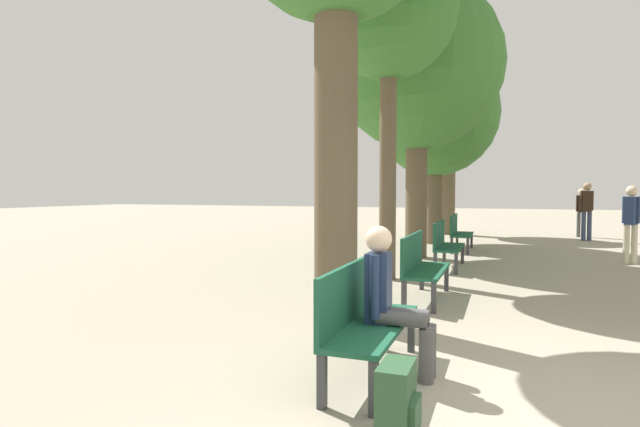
{
  "coord_description": "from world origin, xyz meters",
  "views": [
    {
      "loc": [
        -0.51,
        -3.43,
        1.5
      ],
      "look_at": [
        -4.16,
        6.4,
        1.01
      ],
      "focal_mm": 28.0,
      "sensor_mm": 36.0,
      "label": 1
    }
  ],
  "objects_px": {
    "tree_row_2": "(417,67)",
    "tree_row_3": "(435,115)",
    "bench_row_0": "(362,313)",
    "pedestrian_far": "(631,219)",
    "bench_row_2": "(445,242)",
    "tree_row_1": "(389,14)",
    "bench_row_1": "(420,263)",
    "tree_row_4": "(448,107)",
    "pedestrian_near": "(587,208)",
    "backpack": "(397,403)",
    "pedestrian_mid": "(581,209)",
    "bench_row_3": "(458,230)",
    "person_seated": "(392,296)"
  },
  "relations": [
    {
      "from": "bench_row_1",
      "to": "tree_row_4",
      "type": "xyz_separation_m",
      "value": [
        -0.78,
        10.64,
        3.82
      ]
    },
    {
      "from": "bench_row_1",
      "to": "tree_row_1",
      "type": "xyz_separation_m",
      "value": [
        -0.78,
        1.45,
        3.92
      ]
    },
    {
      "from": "person_seated",
      "to": "pedestrian_mid",
      "type": "height_order",
      "value": "pedestrian_mid"
    },
    {
      "from": "tree_row_4",
      "to": "bench_row_1",
      "type": "bearing_deg",
      "value": -85.79
    },
    {
      "from": "tree_row_3",
      "to": "bench_row_2",
      "type": "bearing_deg",
      "value": -79.96
    },
    {
      "from": "bench_row_1",
      "to": "person_seated",
      "type": "bearing_deg",
      "value": -85.5
    },
    {
      "from": "bench_row_0",
      "to": "pedestrian_mid",
      "type": "xyz_separation_m",
      "value": [
        3.38,
        14.03,
        0.39
      ]
    },
    {
      "from": "bench_row_2",
      "to": "tree_row_2",
      "type": "height_order",
      "value": "tree_row_2"
    },
    {
      "from": "tree_row_2",
      "to": "bench_row_2",
      "type": "bearing_deg",
      "value": -60.35
    },
    {
      "from": "tree_row_2",
      "to": "bench_row_1",
      "type": "bearing_deg",
      "value": -79.78
    },
    {
      "from": "bench_row_0",
      "to": "pedestrian_mid",
      "type": "height_order",
      "value": "pedestrian_mid"
    },
    {
      "from": "bench_row_1",
      "to": "tree_row_3",
      "type": "distance_m",
      "value": 8.06
    },
    {
      "from": "bench_row_2",
      "to": "tree_row_3",
      "type": "distance_m",
      "value": 5.47
    },
    {
      "from": "bench_row_3",
      "to": "backpack",
      "type": "distance_m",
      "value": 9.89
    },
    {
      "from": "bench_row_1",
      "to": "bench_row_2",
      "type": "bearing_deg",
      "value": 90.0
    },
    {
      "from": "bench_row_2",
      "to": "tree_row_3",
      "type": "height_order",
      "value": "tree_row_3"
    },
    {
      "from": "bench_row_0",
      "to": "bench_row_3",
      "type": "bearing_deg",
      "value": 90.0
    },
    {
      "from": "tree_row_1",
      "to": "tree_row_4",
      "type": "relative_size",
      "value": 0.97
    },
    {
      "from": "tree_row_1",
      "to": "person_seated",
      "type": "height_order",
      "value": "tree_row_1"
    },
    {
      "from": "bench_row_0",
      "to": "tree_row_3",
      "type": "xyz_separation_m",
      "value": [
        -0.78,
        10.37,
        3.11
      ]
    },
    {
      "from": "bench_row_0",
      "to": "person_seated",
      "type": "height_order",
      "value": "person_seated"
    },
    {
      "from": "bench_row_3",
      "to": "bench_row_2",
      "type": "bearing_deg",
      "value": -90.0
    },
    {
      "from": "bench_row_0",
      "to": "tree_row_2",
      "type": "bearing_deg",
      "value": 96.12
    },
    {
      "from": "person_seated",
      "to": "tree_row_3",
      "type": "bearing_deg",
      "value": 95.61
    },
    {
      "from": "bench_row_3",
      "to": "tree_row_2",
      "type": "distance_m",
      "value": 4.12
    },
    {
      "from": "bench_row_0",
      "to": "pedestrian_far",
      "type": "bearing_deg",
      "value": 65.93
    },
    {
      "from": "tree_row_2",
      "to": "person_seated",
      "type": "height_order",
      "value": "tree_row_2"
    },
    {
      "from": "tree_row_3",
      "to": "bench_row_0",
      "type": "bearing_deg",
      "value": -85.68
    },
    {
      "from": "tree_row_4",
      "to": "person_seated",
      "type": "relative_size",
      "value": 4.8
    },
    {
      "from": "tree_row_1",
      "to": "tree_row_2",
      "type": "height_order",
      "value": "tree_row_2"
    },
    {
      "from": "bench_row_1",
      "to": "pedestrian_near",
      "type": "xyz_separation_m",
      "value": [
        3.37,
        9.8,
        0.48
      ]
    },
    {
      "from": "bench_row_1",
      "to": "backpack",
      "type": "bearing_deg",
      "value": -82.94
    },
    {
      "from": "pedestrian_mid",
      "to": "bench_row_1",
      "type": "bearing_deg",
      "value": -107.0
    },
    {
      "from": "bench_row_3",
      "to": "person_seated",
      "type": "xyz_separation_m",
      "value": [
        0.23,
        -8.84,
        0.14
      ]
    },
    {
      "from": "backpack",
      "to": "pedestrian_near",
      "type": "xyz_separation_m",
      "value": [
        2.88,
        13.73,
        0.76
      ]
    },
    {
      "from": "person_seated",
      "to": "tree_row_4",
      "type": "bearing_deg",
      "value": 94.27
    },
    {
      "from": "person_seated",
      "to": "bench_row_2",
      "type": "bearing_deg",
      "value": 92.23
    },
    {
      "from": "bench_row_0",
      "to": "tree_row_2",
      "type": "height_order",
      "value": "tree_row_2"
    },
    {
      "from": "bench_row_2",
      "to": "tree_row_4",
      "type": "relative_size",
      "value": 0.26
    },
    {
      "from": "tree_row_1",
      "to": "tree_row_3",
      "type": "height_order",
      "value": "tree_row_1"
    },
    {
      "from": "tree_row_2",
      "to": "tree_row_3",
      "type": "xyz_separation_m",
      "value": [
        0.0,
        3.05,
        -0.61
      ]
    },
    {
      "from": "bench_row_2",
      "to": "tree_row_1",
      "type": "relative_size",
      "value": 0.27
    },
    {
      "from": "bench_row_1",
      "to": "bench_row_3",
      "type": "bearing_deg",
      "value": 90.0
    },
    {
      "from": "pedestrian_near",
      "to": "backpack",
      "type": "bearing_deg",
      "value": -101.84
    },
    {
      "from": "bench_row_3",
      "to": "pedestrian_far",
      "type": "distance_m",
      "value": 3.68
    },
    {
      "from": "backpack",
      "to": "bench_row_1",
      "type": "bearing_deg",
      "value": 97.06
    },
    {
      "from": "tree_row_1",
      "to": "pedestrian_near",
      "type": "distance_m",
      "value": 9.94
    },
    {
      "from": "tree_row_1",
      "to": "pedestrian_mid",
      "type": "relative_size",
      "value": 3.6
    },
    {
      "from": "bench_row_0",
      "to": "pedestrian_far",
      "type": "xyz_separation_m",
      "value": [
        3.48,
        7.79,
        0.41
      ]
    },
    {
      "from": "tree_row_4",
      "to": "backpack",
      "type": "xyz_separation_m",
      "value": [
        1.27,
        -14.58,
        -4.1
      ]
    }
  ]
}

